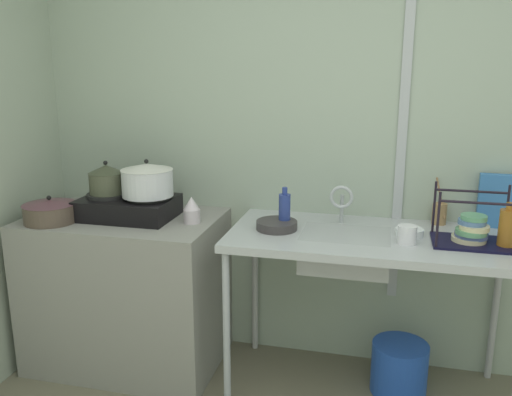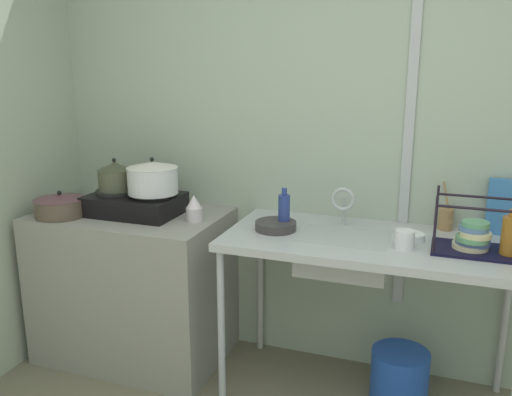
{
  "view_description": "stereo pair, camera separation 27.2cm",
  "coord_description": "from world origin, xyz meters",
  "px_view_note": "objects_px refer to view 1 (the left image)",
  "views": [
    {
      "loc": [
        0.1,
        -1.1,
        1.69
      ],
      "look_at": [
        -0.53,
        1.46,
        1.02
      ],
      "focal_mm": 37.45,
      "sensor_mm": 36.0,
      "label": 1
    },
    {
      "loc": [
        0.37,
        -1.03,
        1.69
      ],
      "look_at": [
        -0.53,
        1.46,
        1.02
      ],
      "focal_mm": 37.45,
      "sensor_mm": 36.0,
      "label": 2
    }
  ],
  "objects_px": {
    "pot_beside_stove": "(50,211)",
    "dish_rack": "(471,232)",
    "stove": "(128,207)",
    "bottle_by_sink": "(285,210)",
    "percolator": "(192,210)",
    "bottle_by_rack": "(508,228)",
    "sink_basin": "(345,250)",
    "pot_on_left_burner": "(106,179)",
    "faucet": "(341,199)",
    "bucket_on_floor": "(399,368)",
    "frying_pan": "(277,225)",
    "cereal_box": "(498,201)",
    "small_bowl_on_drainboard": "(409,232)",
    "utensil_jar": "(439,213)",
    "pot_on_right_burner": "(147,180)",
    "cup_by_rack": "(407,235)"
  },
  "relations": [
    {
      "from": "bottle_by_rack",
      "to": "utensil_jar",
      "type": "distance_m",
      "value": 0.42
    },
    {
      "from": "faucet",
      "to": "cereal_box",
      "type": "height_order",
      "value": "cereal_box"
    },
    {
      "from": "cereal_box",
      "to": "pot_on_left_burner",
      "type": "bearing_deg",
      "value": -168.82
    },
    {
      "from": "pot_on_left_burner",
      "to": "dish_rack",
      "type": "bearing_deg",
      "value": -0.83
    },
    {
      "from": "stove",
      "to": "bottle_by_rack",
      "type": "xyz_separation_m",
      "value": [
        1.91,
        -0.05,
        0.03
      ]
    },
    {
      "from": "stove",
      "to": "frying_pan",
      "type": "bearing_deg",
      "value": -1.42
    },
    {
      "from": "pot_beside_stove",
      "to": "dish_rack",
      "type": "height_order",
      "value": "dish_rack"
    },
    {
      "from": "stove",
      "to": "bottle_by_sink",
      "type": "distance_m",
      "value": 0.87
    },
    {
      "from": "percolator",
      "to": "dish_rack",
      "type": "bearing_deg",
      "value": -0.63
    },
    {
      "from": "percolator",
      "to": "bottle_by_rack",
      "type": "relative_size",
      "value": 0.67
    },
    {
      "from": "frying_pan",
      "to": "percolator",
      "type": "bearing_deg",
      "value": 178.93
    },
    {
      "from": "stove",
      "to": "bottle_by_rack",
      "type": "bearing_deg",
      "value": -1.44
    },
    {
      "from": "sink_basin",
      "to": "cereal_box",
      "type": "height_order",
      "value": "cereal_box"
    },
    {
      "from": "cereal_box",
      "to": "bucket_on_floor",
      "type": "distance_m",
      "value": 1.01
    },
    {
      "from": "frying_pan",
      "to": "faucet",
      "type": "bearing_deg",
      "value": 27.71
    },
    {
      "from": "percolator",
      "to": "sink_basin",
      "type": "bearing_deg",
      "value": 0.37
    },
    {
      "from": "small_bowl_on_drainboard",
      "to": "utensil_jar",
      "type": "relative_size",
      "value": 0.56
    },
    {
      "from": "cup_by_rack",
      "to": "bottle_by_rack",
      "type": "bearing_deg",
      "value": 5.86
    },
    {
      "from": "stove",
      "to": "percolator",
      "type": "xyz_separation_m",
      "value": [
        0.37,
        -0.01,
        0.01
      ]
    },
    {
      "from": "dish_rack",
      "to": "sink_basin",
      "type": "bearing_deg",
      "value": 177.97
    },
    {
      "from": "pot_on_left_burner",
      "to": "bottle_by_sink",
      "type": "xyz_separation_m",
      "value": [
        0.99,
        0.01,
        -0.12
      ]
    },
    {
      "from": "pot_on_right_burner",
      "to": "stove",
      "type": "bearing_deg",
      "value": 180.0
    },
    {
      "from": "dish_rack",
      "to": "cereal_box",
      "type": "distance_m",
      "value": 0.36
    },
    {
      "from": "pot_on_right_burner",
      "to": "bottle_by_rack",
      "type": "relative_size",
      "value": 1.31
    },
    {
      "from": "pot_on_right_burner",
      "to": "sink_basin",
      "type": "xyz_separation_m",
      "value": [
        1.06,
        -0.01,
        -0.31
      ]
    },
    {
      "from": "faucet",
      "to": "small_bowl_on_drainboard",
      "type": "relative_size",
      "value": 1.55
    },
    {
      "from": "pot_beside_stove",
      "to": "faucet",
      "type": "relative_size",
      "value": 1.33
    },
    {
      "from": "faucet",
      "to": "bucket_on_floor",
      "type": "xyz_separation_m",
      "value": [
        0.34,
        -0.1,
        -0.87
      ]
    },
    {
      "from": "bottle_by_sink",
      "to": "cereal_box",
      "type": "xyz_separation_m",
      "value": [
        1.06,
        0.27,
        0.05
      ]
    },
    {
      "from": "pot_on_left_burner",
      "to": "percolator",
      "type": "bearing_deg",
      "value": -1.4
    },
    {
      "from": "faucet",
      "to": "sink_basin",
      "type": "bearing_deg",
      "value": -75.26
    },
    {
      "from": "pot_on_right_burner",
      "to": "faucet",
      "type": "height_order",
      "value": "pot_on_right_burner"
    },
    {
      "from": "bottle_by_sink",
      "to": "cereal_box",
      "type": "distance_m",
      "value": 1.09
    },
    {
      "from": "pot_on_right_burner",
      "to": "bottle_by_sink",
      "type": "bearing_deg",
      "value": 0.91
    },
    {
      "from": "percolator",
      "to": "cup_by_rack",
      "type": "distance_m",
      "value": 1.1
    },
    {
      "from": "pot_beside_stove",
      "to": "cup_by_rack",
      "type": "xyz_separation_m",
      "value": [
        1.83,
        0.09,
        -0.02
      ]
    },
    {
      "from": "percolator",
      "to": "bottle_by_sink",
      "type": "relative_size",
      "value": 0.66
    },
    {
      "from": "utensil_jar",
      "to": "cereal_box",
      "type": "bearing_deg",
      "value": 2.23
    },
    {
      "from": "cereal_box",
      "to": "bucket_on_floor",
      "type": "bearing_deg",
      "value": -147.1
    },
    {
      "from": "percolator",
      "to": "bucket_on_floor",
      "type": "height_order",
      "value": "percolator"
    },
    {
      "from": "faucet",
      "to": "bucket_on_floor",
      "type": "bearing_deg",
      "value": -16.85
    },
    {
      "from": "pot_beside_stove",
      "to": "percolator",
      "type": "distance_m",
      "value": 0.76
    },
    {
      "from": "utensil_jar",
      "to": "pot_on_right_burner",
      "type": "bearing_deg",
      "value": -169.74
    },
    {
      "from": "cup_by_rack",
      "to": "small_bowl_on_drainboard",
      "type": "xyz_separation_m",
      "value": [
        0.02,
        0.13,
        -0.03
      ]
    },
    {
      "from": "stove",
      "to": "faucet",
      "type": "height_order",
      "value": "faucet"
    },
    {
      "from": "pot_beside_stove",
      "to": "faucet",
      "type": "height_order",
      "value": "faucet"
    },
    {
      "from": "small_bowl_on_drainboard",
      "to": "pot_beside_stove",
      "type": "bearing_deg",
      "value": -173.42
    },
    {
      "from": "cup_by_rack",
      "to": "cereal_box",
      "type": "distance_m",
      "value": 0.6
    },
    {
      "from": "pot_on_right_burner",
      "to": "bottle_by_rack",
      "type": "height_order",
      "value": "pot_on_right_burner"
    },
    {
      "from": "stove",
      "to": "pot_beside_stove",
      "type": "xyz_separation_m",
      "value": [
        -0.36,
        -0.18,
        -0.0
      ]
    }
  ]
}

